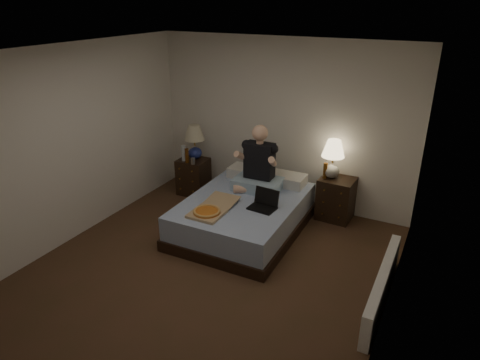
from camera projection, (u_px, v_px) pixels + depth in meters
The scene contains 19 objects.
floor at pixel (205, 273), 5.04m from camera, with size 4.00×4.50×0.00m, color #523323.
ceiling at pixel (196, 54), 4.05m from camera, with size 4.00×4.50×0.00m, color white.
wall_back at pixel (282, 124), 6.38m from camera, with size 4.00×2.50×0.00m, color silver.
wall_front at pixel (11, 297), 2.71m from camera, with size 4.00×2.50×0.00m, color silver.
wall_left at pixel (67, 147), 5.39m from camera, with size 4.50×2.50×0.00m, color silver.
wall_right at pixel (397, 216), 3.70m from camera, with size 4.50×2.50×0.00m, color silver.
bed at pixel (243, 215), 5.87m from camera, with size 1.42×1.90×0.47m, color #5D7EBB.
nightstand_left at pixel (194, 176), 6.98m from camera, with size 0.45×0.41×0.59m, color black.
nightstand_right at pixel (336, 198), 6.18m from camera, with size 0.48×0.43×0.62m, color black.
lamp_left at pixel (195, 142), 6.80m from camera, with size 0.32×0.32×0.56m, color navy, non-canonical shape.
lamp_right at pixel (333, 159), 5.99m from camera, with size 0.32×0.32×0.56m, color gray, non-canonical shape.
water_bottle at pixel (184, 153), 6.77m from camera, with size 0.07×0.07×0.25m, color silver.
soda_can at pixel (193, 161), 6.66m from camera, with size 0.07×0.07×0.10m, color #9E9E9A.
beer_bottle_left at pixel (187, 156), 6.70m from camera, with size 0.06×0.06×0.23m, color #552D0C.
beer_bottle_right at pixel (325, 171), 6.03m from camera, with size 0.06×0.06×0.23m, color #57300C.
person at pixel (258, 158), 5.90m from camera, with size 0.66×0.52×0.93m, color black, non-canonical shape.
laptop at pixel (262, 201), 5.47m from camera, with size 0.34×0.28×0.24m, color black, non-canonical shape.
pizza_box at pixel (207, 212), 5.35m from camera, with size 0.40×0.76×0.08m, color tan, non-canonical shape.
radiator at pixel (382, 287), 4.48m from camera, with size 0.10×1.60×0.40m, color white.
Camera 1 is at (2.30, -3.53, 3.00)m, focal length 32.00 mm.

